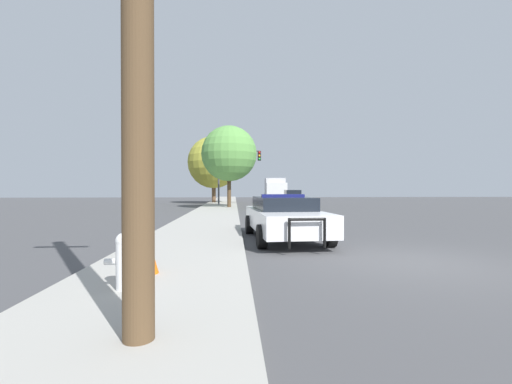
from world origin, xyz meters
The scene contains 11 objects.
ground_plane centered at (0.00, 0.00, 0.00)m, with size 110.00×110.00×0.00m, color #474749.
sidewalk_left centered at (-5.10, 0.00, 0.07)m, with size 3.00×110.00×0.13m.
police_car centered at (-2.29, 3.49, 0.72)m, with size 2.33×5.19×1.41m.
fire_hydrant centered at (-5.45, -2.08, 0.57)m, with size 0.55×0.24×0.82m.
traffic_light centered at (-3.69, 24.72, 3.77)m, with size 4.02×0.35×5.12m.
car_background_distant centered at (1.91, 41.42, 0.76)m, with size 2.21×4.68×1.42m.
car_background_oncoming centered at (2.14, 27.51, 0.76)m, with size 2.04×4.29×1.44m.
box_truck centered at (1.55, 37.72, 1.59)m, with size 3.00×7.58×2.93m.
tree_sidewalk_far centered at (-6.00, 29.32, 4.37)m, with size 5.51×5.51×7.00m.
tree_sidewalk_mid centered at (-4.24, 19.88, 4.34)m, with size 4.37×4.37×6.40m.
traffic_cone centered at (-5.33, -1.15, 0.43)m, with size 0.34×0.34×0.60m.
Camera 1 is at (-3.86, -7.14, 1.59)m, focal length 24.00 mm.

